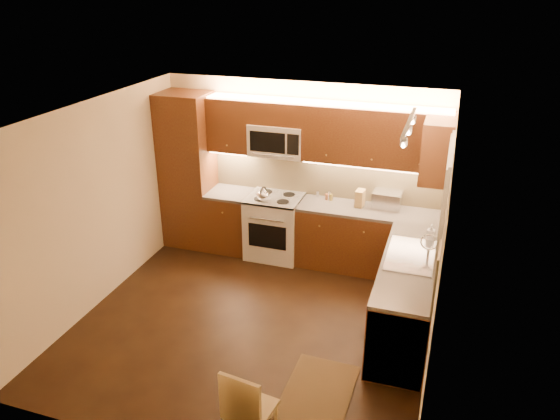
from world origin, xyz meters
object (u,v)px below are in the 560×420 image
(stove, at_px, (275,226))
(microwave, at_px, (277,140))
(dining_chair, at_px, (251,406))
(soap_bottle, at_px, (431,232))
(toaster_oven, at_px, (387,200))
(sink, at_px, (412,250))
(knife_block, at_px, (360,198))
(kettle, at_px, (263,194))

(stove, xyz_separation_m, microwave, (0.00, 0.14, 1.26))
(dining_chair, bearing_deg, stove, 113.13)
(microwave, relative_size, soap_bottle, 3.78)
(stove, relative_size, toaster_oven, 2.44)
(microwave, bearing_deg, stove, -90.00)
(sink, xyz_separation_m, knife_block, (-0.81, 1.23, 0.04))
(stove, bearing_deg, dining_chair, -74.67)
(toaster_oven, xyz_separation_m, soap_bottle, (0.63, -0.81, -0.01))
(microwave, relative_size, toaster_oven, 2.02)
(stove, relative_size, dining_chair, 1.08)
(microwave, distance_m, knife_block, 1.38)
(stove, xyz_separation_m, soap_bottle, (2.18, -0.65, 0.54))
(stove, bearing_deg, soap_bottle, -16.58)
(sink, bearing_deg, dining_chair, -115.53)
(sink, relative_size, toaster_oven, 2.28)
(stove, distance_m, microwave, 1.27)
(soap_bottle, distance_m, dining_chair, 3.05)
(sink, relative_size, dining_chair, 1.01)
(sink, relative_size, knife_block, 3.71)
(sink, bearing_deg, toaster_oven, 109.22)
(toaster_oven, relative_size, soap_bottle, 1.87)
(microwave, distance_m, sink, 2.48)
(microwave, bearing_deg, knife_block, -1.67)
(toaster_oven, bearing_deg, kettle, -165.31)
(stove, xyz_separation_m, toaster_oven, (1.55, 0.17, 0.55))
(stove, xyz_separation_m, dining_chair, (0.93, -3.38, -0.03))
(knife_block, bearing_deg, soap_bottle, -32.12)
(kettle, bearing_deg, dining_chair, -55.97)
(sink, bearing_deg, microwave, 147.79)
(kettle, relative_size, soap_bottle, 1.03)
(stove, relative_size, knife_block, 3.97)
(stove, xyz_separation_m, knife_block, (1.19, 0.10, 0.56))
(stove, distance_m, sink, 2.35)
(kettle, height_order, dining_chair, kettle)
(microwave, relative_size, sink, 0.88)
(knife_block, bearing_deg, microwave, -176.61)
(soap_bottle, bearing_deg, knife_block, 152.09)
(toaster_oven, relative_size, dining_chair, 0.44)
(toaster_oven, bearing_deg, knife_block, -166.68)
(toaster_oven, bearing_deg, dining_chair, -96.95)
(kettle, bearing_deg, microwave, 87.10)
(microwave, xyz_separation_m, toaster_oven, (1.55, 0.03, -0.71))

